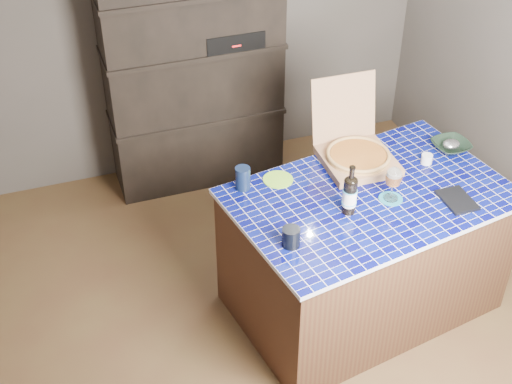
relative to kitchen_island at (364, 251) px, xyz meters
name	(u,v)px	position (x,y,z in m)	size (l,w,h in m)	color
room	(270,138)	(-0.56, 0.08, 0.84)	(3.50, 3.50, 3.50)	brown
shelving_unit	(194,66)	(-0.55, 1.61, 0.49)	(1.20, 0.41, 1.80)	black
kitchen_island	(364,251)	(0.00, 0.00, 0.00)	(1.63, 1.19, 0.82)	#432C1A
pizza_box	(356,152)	(0.06, 0.32, 0.47)	(0.40, 0.49, 0.43)	#99754F
mead_bottle	(350,194)	(-0.18, -0.09, 0.52)	(0.08, 0.08, 0.29)	black
teal_trivet	(391,199)	(0.08, -0.07, 0.41)	(0.13, 0.13, 0.01)	#1A7089
wine_glass	(394,178)	(0.08, -0.07, 0.55)	(0.09, 0.09, 0.20)	white
tumbler	(291,237)	(-0.56, -0.24, 0.46)	(0.09, 0.09, 0.10)	black
dvd_case	(457,200)	(0.41, -0.20, 0.42)	(0.15, 0.22, 0.02)	black
bowl	(451,146)	(0.64, 0.24, 0.44)	(0.22, 0.22, 0.05)	black
foil_contents	(451,144)	(0.64, 0.24, 0.45)	(0.11, 0.09, 0.05)	#B9BCC6
white_jar	(427,159)	(0.43, 0.17, 0.44)	(0.06, 0.06, 0.06)	silver
navy_cup	(243,178)	(-0.64, 0.29, 0.47)	(0.08, 0.08, 0.13)	black
green_trivet	(278,179)	(-0.43, 0.29, 0.41)	(0.17, 0.17, 0.01)	#7DC72A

